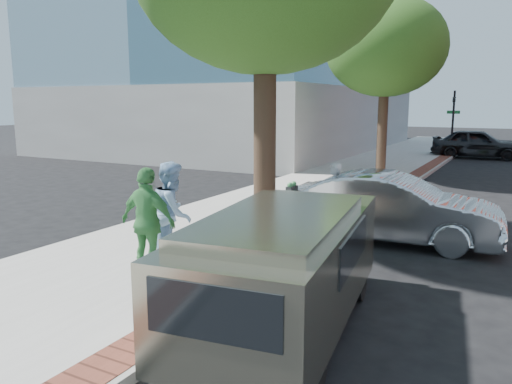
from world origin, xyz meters
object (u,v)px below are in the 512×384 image
Objects in this scene: parking_meter at (292,203)px; van at (288,262)px; bg_car at (477,144)px; person_officer at (173,213)px; sedan_silver at (392,208)px; person_gray at (334,197)px; person_green at (148,222)px.

van is (1.15, -2.62, -0.26)m from parking_meter.
person_officer is at bearing 170.59° from bg_car.
van is at bearing 174.33° from sedan_silver.
van reaches higher than sedan_silver.
person_gray is 0.34× the size of sedan_silver.
parking_meter is at bearing 147.82° from sedan_silver.
bg_car is at bearing 86.38° from parking_meter.
person_gray is at bearing 94.86° from van.
van is at bearing 177.52° from bg_car.
person_gray is 20.09m from bg_car.
sedan_silver is at bearing 61.13° from parking_meter.
bg_car is at bearing 140.06° from person_gray.
bg_car is 24.88m from van.
van is (2.88, -1.11, -0.17)m from person_officer.
person_gray is 4.79m from person_green.
sedan_silver is at bearing 65.11° from person_gray.
parking_meter is at bearing -37.87° from person_gray.
sedan_silver is (3.05, 4.72, -0.32)m from person_green.
person_green reaches higher than person_gray.
person_green reaches higher than parking_meter.
person_officer reaches higher than person_gray.
van is at bearing 171.91° from person_green.
bg_car is (1.41, 22.26, -0.37)m from parking_meter.
person_officer is 5.05m from sedan_silver.
person_green is at bearing -57.58° from person_gray.
person_green is 0.39× the size of van.
sedan_silver is (3.09, 3.98, -0.33)m from person_officer.
person_gray is at bearing 88.24° from parking_meter.
person_green reaches higher than van.
person_gray is 4.14m from person_officer.
sedan_silver is at bearing -123.45° from person_green.
person_officer reaches higher than van.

